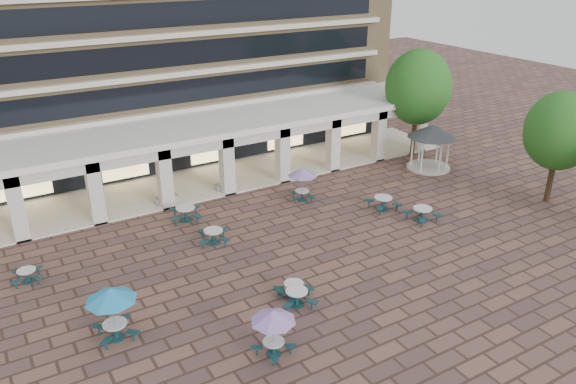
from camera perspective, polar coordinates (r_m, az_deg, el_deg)
name	(u,v)px	position (r m, az deg, el deg)	size (l,w,h in m)	color
ground	(299,293)	(27.13, 1.08, -10.17)	(120.00, 120.00, 0.00)	brown
retail_arcade	(182,146)	(37.94, -10.74, 4.64)	(42.00, 6.60, 4.40)	white
picnic_table_4	(111,296)	(24.25, -17.57, -10.08)	(2.12, 2.12, 2.45)	#153D41
picnic_table_5	(294,288)	(26.69, 0.58, -9.73)	(1.78, 1.78, 0.70)	#153D41
picnic_table_6	(273,318)	(22.49, -1.51, -12.63)	(1.83, 1.83, 2.12)	#153D41
picnic_table_7	(422,213)	(34.47, 13.48, -2.10)	(1.93, 1.93, 0.84)	#153D41
picnic_table_8	(27,275)	(30.52, -24.99, -7.62)	(1.65, 1.65, 0.66)	#153D41
picnic_table_9	(297,296)	(26.06, 0.89, -10.54)	(2.02, 2.02, 0.77)	#153D41
picnic_table_10	(214,235)	(31.36, -7.57, -4.37)	(2.14, 2.14, 0.80)	#153D41
picnic_table_11	(302,173)	(35.70, 1.48, 1.91)	(1.91, 1.91, 2.21)	#153D41
picnic_table_12	(186,213)	(34.12, -10.35, -2.07)	(2.26, 2.26, 0.85)	#153D41
picnic_table_13	(383,202)	(35.43, 9.63, -1.02)	(2.03, 2.03, 0.85)	#153D41
gazebo	(432,136)	(42.20, 14.38, 5.52)	(3.55, 3.55, 3.31)	beige
tree_east_a	(560,131)	(38.52, 25.92, 5.59)	(4.32, 4.32, 7.20)	#3E2919
tree_east_c	(418,87)	(43.99, 13.09, 10.32)	(4.96, 4.96, 8.27)	#3E2919
planter_left	(166,198)	(36.61, -12.27, -0.56)	(1.50, 0.60, 1.15)	gray
planter_right	(226,184)	(37.94, -6.31, 0.86)	(1.50, 0.64, 1.24)	gray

